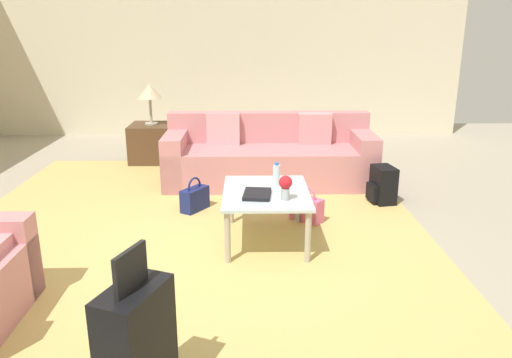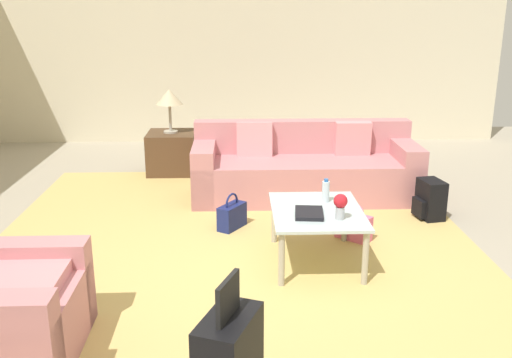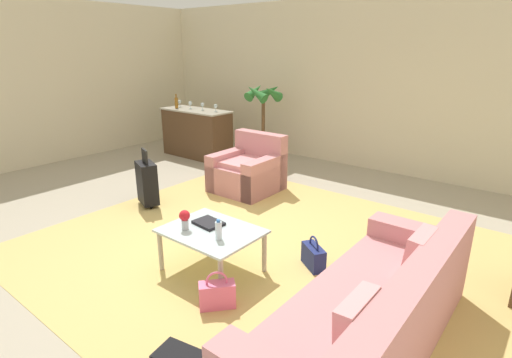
{
  "view_description": "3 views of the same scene",
  "coord_description": "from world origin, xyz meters",
  "px_view_note": "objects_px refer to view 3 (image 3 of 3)",
  "views": [
    {
      "loc": [
        -3.69,
        -0.35,
        1.82
      ],
      "look_at": [
        0.13,
        -0.41,
        0.66
      ],
      "focal_mm": 35.0,
      "sensor_mm": 36.0,
      "label": 1
    },
    {
      "loc": [
        -3.99,
        0.15,
        2.05
      ],
      "look_at": [
        0.09,
        0.01,
        0.82
      ],
      "focal_mm": 40.0,
      "sensor_mm": 36.0,
      "label": 2
    },
    {
      "loc": [
        3.03,
        -3.07,
        2.21
      ],
      "look_at": [
        0.39,
        0.24,
        0.81
      ],
      "focal_mm": 28.0,
      "sensor_mm": 36.0,
      "label": 3
    }
  ],
  "objects_px": {
    "coffee_table_book": "(209,223)",
    "potted_palm": "(263,116)",
    "wine_glass_leftmost": "(180,102)",
    "wine_glass_right_of_centre": "(202,105)",
    "suitcase_black": "(147,182)",
    "handbag_pink": "(217,294)",
    "wine_glass_rightmost": "(216,106)",
    "bar_console": "(197,132)",
    "water_bottle": "(219,230)",
    "coffee_table": "(212,235)",
    "handbag_navy": "(313,256)",
    "flower_vase": "(185,218)",
    "armchair": "(249,172)",
    "wine_bottle_amber": "(176,103)",
    "wine_glass_left_of_centre": "(190,103)",
    "couch": "(376,321)"
  },
  "relations": [
    {
      "from": "suitcase_black",
      "to": "potted_palm",
      "type": "distance_m",
      "value": 3.06
    },
    {
      "from": "wine_bottle_amber",
      "to": "flower_vase",
      "type": "bearing_deg",
      "value": -39.99
    },
    {
      "from": "wine_glass_right_of_centre",
      "to": "water_bottle",
      "type": "bearing_deg",
      "value": -42.48
    },
    {
      "from": "couch",
      "to": "wine_bottle_amber",
      "type": "distance_m",
      "value": 6.57
    },
    {
      "from": "flower_vase",
      "to": "wine_glass_rightmost",
      "type": "distance_m",
      "value": 4.32
    },
    {
      "from": "couch",
      "to": "armchair",
      "type": "bearing_deg",
      "value": 143.65
    },
    {
      "from": "armchair",
      "to": "wine_glass_leftmost",
      "type": "distance_m",
      "value": 3.01
    },
    {
      "from": "suitcase_black",
      "to": "handbag_pink",
      "type": "bearing_deg",
      "value": -24.31
    },
    {
      "from": "wine_glass_leftmost",
      "to": "handbag_navy",
      "type": "distance_m",
      "value": 5.48
    },
    {
      "from": "wine_glass_left_of_centre",
      "to": "suitcase_black",
      "type": "distance_m",
      "value": 3.03
    },
    {
      "from": "coffee_table_book",
      "to": "potted_palm",
      "type": "bearing_deg",
      "value": 125.69
    },
    {
      "from": "suitcase_black",
      "to": "handbag_navy",
      "type": "relative_size",
      "value": 2.37
    },
    {
      "from": "wine_glass_leftmost",
      "to": "wine_glass_right_of_centre",
      "type": "xyz_separation_m",
      "value": [
        0.71,
        -0.02,
        0.0
      ]
    },
    {
      "from": "wine_glass_left_of_centre",
      "to": "handbag_navy",
      "type": "distance_m",
      "value": 5.16
    },
    {
      "from": "couch",
      "to": "handbag_pink",
      "type": "bearing_deg",
      "value": -166.66
    },
    {
      "from": "wine_glass_leftmost",
      "to": "wine_glass_right_of_centre",
      "type": "relative_size",
      "value": 1.0
    },
    {
      "from": "potted_palm",
      "to": "handbag_navy",
      "type": "bearing_deg",
      "value": -45.1
    },
    {
      "from": "wine_bottle_amber",
      "to": "coffee_table_book",
      "type": "bearing_deg",
      "value": -37.12
    },
    {
      "from": "wine_glass_rightmost",
      "to": "bar_console",
      "type": "bearing_deg",
      "value": -175.42
    },
    {
      "from": "flower_vase",
      "to": "handbag_navy",
      "type": "relative_size",
      "value": 0.57
    },
    {
      "from": "wine_bottle_amber",
      "to": "couch",
      "type": "bearing_deg",
      "value": -28.22
    },
    {
      "from": "flower_vase",
      "to": "handbag_pink",
      "type": "height_order",
      "value": "flower_vase"
    },
    {
      "from": "water_bottle",
      "to": "potted_palm",
      "type": "distance_m",
      "value": 4.51
    },
    {
      "from": "wine_glass_leftmost",
      "to": "wine_glass_right_of_centre",
      "type": "distance_m",
      "value": 0.71
    },
    {
      "from": "water_bottle",
      "to": "wine_glass_leftmost",
      "type": "xyz_separation_m",
      "value": [
        -4.23,
        3.24,
        0.54
      ]
    },
    {
      "from": "coffee_table_book",
      "to": "flower_vase",
      "type": "height_order",
      "value": "flower_vase"
    },
    {
      "from": "water_bottle",
      "to": "suitcase_black",
      "type": "xyz_separation_m",
      "value": [
        -2.2,
        0.8,
        -0.2
      ]
    },
    {
      "from": "wine_bottle_amber",
      "to": "handbag_pink",
      "type": "bearing_deg",
      "value": -37.54
    },
    {
      "from": "couch",
      "to": "water_bottle",
      "type": "xyz_separation_m",
      "value": [
        -1.59,
        0.0,
        0.26
      ]
    },
    {
      "from": "wine_glass_left_of_centre",
      "to": "water_bottle",
      "type": "bearing_deg",
      "value": -39.68
    },
    {
      "from": "coffee_table",
      "to": "coffee_table_book",
      "type": "relative_size",
      "value": 3.2
    },
    {
      "from": "couch",
      "to": "potted_palm",
      "type": "distance_m",
      "value": 5.55
    },
    {
      "from": "armchair",
      "to": "wine_glass_right_of_centre",
      "type": "height_order",
      "value": "wine_glass_right_of_centre"
    },
    {
      "from": "wine_glass_right_of_centre",
      "to": "armchair",
      "type": "bearing_deg",
      "value": -25.21
    },
    {
      "from": "bar_console",
      "to": "handbag_pink",
      "type": "relative_size",
      "value": 4.37
    },
    {
      "from": "wine_glass_leftmost",
      "to": "potted_palm",
      "type": "bearing_deg",
      "value": 16.97
    },
    {
      "from": "wine_glass_rightmost",
      "to": "potted_palm",
      "type": "distance_m",
      "value": 0.96
    },
    {
      "from": "coffee_table",
      "to": "water_bottle",
      "type": "xyz_separation_m",
      "value": [
        0.2,
        -0.1,
        0.15
      ]
    },
    {
      "from": "coffee_table_book",
      "to": "handbag_pink",
      "type": "relative_size",
      "value": 0.83
    },
    {
      "from": "wine_glass_right_of_centre",
      "to": "wine_bottle_amber",
      "type": "distance_m",
      "value": 0.65
    },
    {
      "from": "wine_glass_left_of_centre",
      "to": "handbag_pink",
      "type": "bearing_deg",
      "value": -40.44
    },
    {
      "from": "couch",
      "to": "flower_vase",
      "type": "bearing_deg",
      "value": -178.57
    },
    {
      "from": "armchair",
      "to": "handbag_navy",
      "type": "relative_size",
      "value": 2.66
    },
    {
      "from": "water_bottle",
      "to": "wine_glass_leftmost",
      "type": "height_order",
      "value": "wine_glass_leftmost"
    },
    {
      "from": "water_bottle",
      "to": "potted_palm",
      "type": "height_order",
      "value": "potted_palm"
    },
    {
      "from": "wine_bottle_amber",
      "to": "handbag_pink",
      "type": "xyz_separation_m",
      "value": [
        4.42,
        -3.4,
        -0.98
      ]
    },
    {
      "from": "wine_bottle_amber",
      "to": "handbag_navy",
      "type": "xyz_separation_m",
      "value": [
        4.74,
        -2.28,
        -0.98
      ]
    },
    {
      "from": "coffee_table",
      "to": "wine_bottle_amber",
      "type": "distance_m",
      "value": 5.0
    },
    {
      "from": "suitcase_black",
      "to": "handbag_pink",
      "type": "relative_size",
      "value": 2.37
    },
    {
      "from": "wine_glass_leftmost",
      "to": "wine_glass_rightmost",
      "type": "height_order",
      "value": "same"
    }
  ]
}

